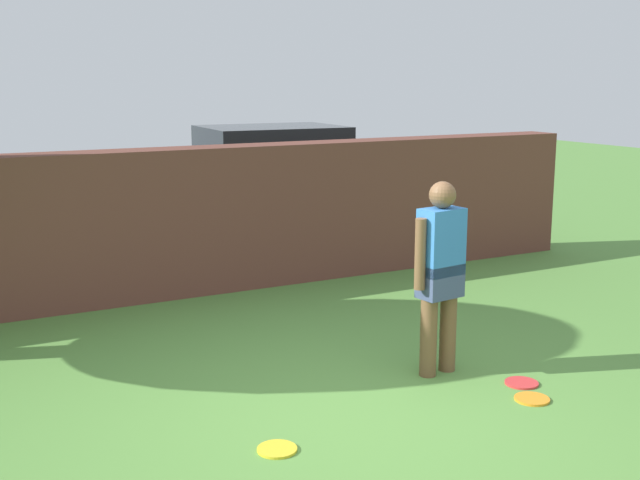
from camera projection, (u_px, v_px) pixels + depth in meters
The scene contains 7 objects.
ground_plane at pixel (352, 418), 5.90m from camera, with size 40.00×40.00×0.00m, color #568C3D.
brick_wall at pixel (39, 234), 8.41m from camera, with size 13.84×0.50×1.66m, color brown.
person at pixel (440, 269), 6.62m from camera, with size 0.54×0.26×1.62m.
car at pixel (272, 184), 12.03m from camera, with size 4.28×2.09×1.72m.
frisbee_yellow at pixel (277, 449), 5.38m from camera, with size 0.27×0.27×0.02m, color yellow.
frisbee_orange at pixel (532, 399), 6.22m from camera, with size 0.27×0.27×0.02m, color orange.
frisbee_red at pixel (522, 383), 6.54m from camera, with size 0.27×0.27×0.02m, color red.
Camera 1 is at (-2.81, -4.76, 2.46)m, focal length 45.39 mm.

